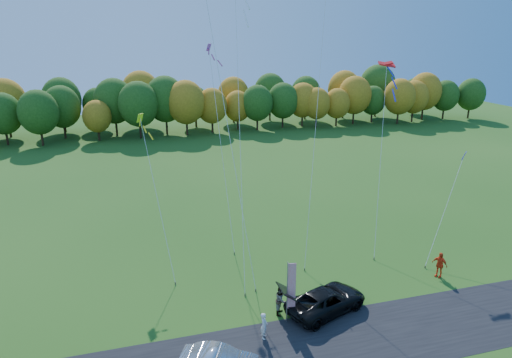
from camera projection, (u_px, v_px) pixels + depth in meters
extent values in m
plane|color=#1E4E14|center=(282.00, 310.00, 29.33)|extent=(160.00, 160.00, 0.00)
cube|color=black|center=(305.00, 350.00, 25.67)|extent=(90.00, 6.00, 0.01)
imported|color=black|center=(326.00, 300.00, 29.03)|extent=(6.04, 4.24, 1.53)
imported|color=silver|center=(264.00, 326.00, 26.43)|extent=(0.59, 0.70, 1.64)
imported|color=gray|center=(281.00, 300.00, 28.72)|extent=(1.09, 1.17, 1.92)
imported|color=red|center=(440.00, 265.00, 33.05)|extent=(0.96, 1.21, 1.92)
cylinder|color=#999999|center=(287.00, 292.00, 27.55)|extent=(0.06, 0.06, 4.10)
cube|color=red|center=(292.00, 286.00, 27.44)|extent=(0.51, 0.14, 3.08)
cube|color=navy|center=(292.00, 269.00, 27.12)|extent=(0.51, 0.13, 0.80)
cylinder|color=#4C3F33|center=(256.00, 290.00, 31.38)|extent=(0.08, 0.08, 0.20)
cylinder|color=#4C3F33|center=(305.00, 269.00, 34.13)|extent=(0.08, 0.08, 0.20)
cylinder|color=#4C3F33|center=(245.00, 295.00, 30.82)|extent=(0.08, 0.08, 0.20)
cylinder|color=#4C3F33|center=(374.00, 259.00, 35.74)|extent=(0.08, 0.08, 0.20)
cube|color=#FF1C1D|center=(387.00, 64.00, 39.99)|extent=(3.15, 1.10, 1.21)
cylinder|color=#4C3F33|center=(175.00, 283.00, 32.24)|extent=(0.08, 0.08, 0.20)
cube|color=#D9FF1A|center=(140.00, 118.00, 35.45)|extent=(1.17, 1.17, 1.39)
cylinder|color=#4C3F33|center=(234.00, 253.00, 36.61)|extent=(0.08, 0.08, 0.20)
cube|color=#E84DD4|center=(209.00, 47.00, 37.99)|extent=(1.03, 1.03, 1.21)
cylinder|color=#4C3F33|center=(425.00, 267.00, 34.50)|extent=(0.08, 0.08, 0.20)
cube|color=#360EC5|center=(464.00, 156.00, 36.81)|extent=(1.12, 1.12, 1.32)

